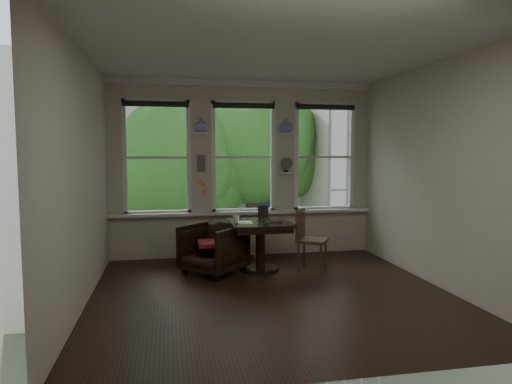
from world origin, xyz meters
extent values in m
plane|color=black|center=(0.00, 0.00, 0.00)|extent=(4.50, 4.50, 0.00)
plane|color=silver|center=(0.00, 0.00, 3.00)|extent=(4.50, 4.50, 0.00)
plane|color=beige|center=(0.00, 2.25, 1.50)|extent=(4.50, 0.00, 4.50)
plane|color=beige|center=(0.00, -2.25, 1.50)|extent=(4.50, 0.00, 4.50)
plane|color=beige|center=(-2.25, 0.00, 1.50)|extent=(0.00, 4.50, 4.50)
plane|color=beige|center=(2.25, 0.00, 1.50)|extent=(0.00, 4.50, 4.50)
cube|color=white|center=(-0.72, 2.15, 2.10)|extent=(0.26, 0.16, 0.03)
cube|color=white|center=(0.72, 2.15, 2.10)|extent=(0.26, 0.16, 0.03)
cube|color=#59544F|center=(-0.72, 2.18, 1.60)|extent=(0.14, 0.06, 0.28)
imported|color=white|center=(-0.72, 2.15, 2.24)|extent=(0.24, 0.24, 0.25)
imported|color=white|center=(0.72, 2.15, 2.24)|extent=(0.24, 0.24, 0.25)
imported|color=black|center=(-0.64, 1.12, 0.37)|extent=(1.12, 1.12, 0.73)
cube|color=maroon|center=(-0.64, 1.12, 0.45)|extent=(0.45, 0.45, 0.06)
imported|color=black|center=(0.21, 0.95, 0.76)|extent=(0.35, 0.31, 0.02)
imported|color=white|center=(-0.30, 1.10, 0.80)|extent=(0.14, 0.14, 0.10)
imported|color=white|center=(0.10, 0.85, 0.80)|extent=(0.15, 0.15, 0.10)
cube|color=black|center=(0.15, 1.29, 0.86)|extent=(0.17, 0.11, 0.22)
cube|color=silver|center=(-0.17, 1.09, 0.75)|extent=(0.24, 0.32, 0.00)
camera|label=1|loc=(-1.27, -5.51, 1.81)|focal=32.00mm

